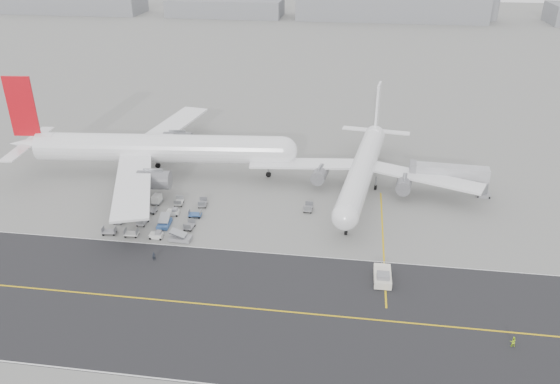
# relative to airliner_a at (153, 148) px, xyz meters

# --- Properties ---
(ground) EXTENTS (700.00, 700.00, 0.00)m
(ground) POSITION_rel_airliner_a_xyz_m (22.08, -27.28, -6.63)
(ground) COLOR gray
(ground) RESTS_ON ground
(taxiway) EXTENTS (220.00, 59.00, 0.03)m
(taxiway) POSITION_rel_airliner_a_xyz_m (27.10, -45.26, -6.62)
(taxiway) COLOR #272729
(taxiway) RESTS_ON ground
(horizon_buildings) EXTENTS (520.00, 28.00, 28.00)m
(horizon_buildings) POSITION_rel_airliner_a_xyz_m (52.08, 232.72, -6.63)
(horizon_buildings) COLOR gray
(horizon_buildings) RESTS_ON ground
(airliner_a) EXTENTS (66.78, 65.78, 23.05)m
(airliner_a) POSITION_rel_airliner_a_xyz_m (0.00, 0.00, 0.00)
(airliner_a) COLOR white
(airliner_a) RESTS_ON ground
(airliner_b) EXTENTS (50.86, 51.74, 17.90)m
(airliner_b) POSITION_rel_airliner_a_xyz_m (47.89, -0.55, -1.47)
(airliner_b) COLOR white
(airliner_b) RESTS_ON ground
(pushback_tug) EXTENTS (2.84, 7.63, 2.18)m
(pushback_tug) POSITION_rel_airliner_a_xyz_m (51.60, -35.10, -5.73)
(pushback_tug) COLOR white
(pushback_tug) RESTS_ON ground
(jet_bridge) EXTENTS (17.56, 4.12, 6.60)m
(jet_bridge) POSITION_rel_airliner_a_xyz_m (66.53, -0.14, -2.03)
(jet_bridge) COLOR gray
(jet_bridge) RESTS_ON ground
(gse_cluster) EXTENTS (22.44, 21.65, 2.00)m
(gse_cluster) POSITION_rel_airliner_a_xyz_m (7.68, -20.61, -6.63)
(gse_cluster) COLOR gray
(gse_cluster) RESTS_ON ground
(stray_dolly) EXTENTS (1.79, 2.74, 1.62)m
(stray_dolly) POSITION_rel_airliner_a_xyz_m (37.13, -12.63, -6.63)
(stray_dolly) COLOR silver
(stray_dolly) RESTS_ON ground
(ground_crew_a) EXTENTS (0.69, 0.51, 1.72)m
(ground_crew_a) POSITION_rel_airliner_a_xyz_m (12.14, -34.74, -5.77)
(ground_crew_a) COLOR black
(ground_crew_a) RESTS_ON ground
(ground_crew_b) EXTENTS (0.86, 0.71, 1.62)m
(ground_crew_b) POSITION_rel_airliner_a_xyz_m (69.28, -48.19, -5.82)
(ground_crew_b) COLOR #BCEA1B
(ground_crew_b) RESTS_ON ground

